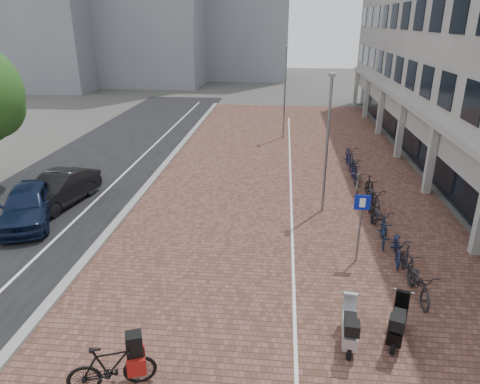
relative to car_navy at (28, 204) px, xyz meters
name	(u,v)px	position (x,y,z in m)	size (l,w,h in m)	color
ground	(220,306)	(8.81, -5.00, -0.80)	(140.00, 140.00, 0.00)	#474442
plaza_brick	(287,175)	(10.81, 7.00, -0.79)	(14.50, 42.00, 0.04)	brown
street_asphalt	(94,169)	(-0.19, 7.00, -0.79)	(8.00, 50.00, 0.03)	black
curb	(161,170)	(3.71, 7.00, -0.73)	(0.35, 42.00, 0.14)	gray
lane_line	(128,170)	(1.81, 7.00, -0.77)	(0.12, 44.00, 0.00)	white
parking_line	(290,175)	(11.01, 7.00, -0.76)	(0.10, 30.00, 0.00)	white
car_navy	(28,204)	(0.00, 0.00, 0.00)	(1.88, 4.67, 1.59)	#0E1933
car_dark	(59,190)	(0.39, 1.86, -0.04)	(1.59, 4.57, 1.50)	black
hero_bike	(112,366)	(6.79, -8.35, -0.16)	(2.09, 1.23, 1.42)	black
scooter_front	(350,324)	(12.39, -6.26, -0.21)	(0.53, 1.71, 1.17)	#B5B6BA
scooter_mid	(398,321)	(13.68, -6.00, -0.21)	(0.53, 1.71, 1.18)	black
parking_sign	(361,217)	(13.22, -2.02, 0.93)	(0.53, 0.09, 2.55)	slate
lamp_near	(327,147)	(12.37, 2.34, 2.18)	(0.12, 0.12, 5.94)	slate
lamp_far	(285,94)	(10.55, 15.36, 2.33)	(0.12, 0.12, 6.26)	slate
bike_row	(371,197)	(14.54, 2.90, -0.28)	(1.35, 15.80, 1.05)	black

